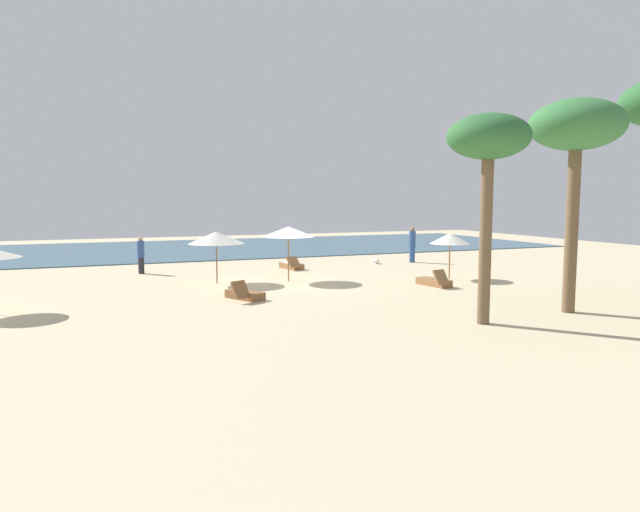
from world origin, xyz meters
TOP-DOWN VIEW (x-y plane):
  - ground_plane at (0.00, 0.00)m, footprint 60.00×60.00m
  - ocean_water at (0.00, 17.00)m, footprint 48.00×16.00m
  - umbrella_0 at (0.01, 0.38)m, footprint 2.20×2.20m
  - umbrella_2 at (6.71, -1.63)m, footprint 1.74×1.74m
  - umbrella_3 at (-2.95, 0.85)m, footprint 2.28×2.28m
  - lounger_0 at (-2.80, -3.15)m, footprint 1.25×1.74m
  - lounger_1 at (1.45, 4.20)m, footprint 0.92×1.79m
  - lounger_2 at (5.03, -3.06)m, footprint 0.89×1.74m
  - person_0 at (8.54, 4.50)m, footprint 0.42×0.42m
  - person_1 at (-5.63, 5.16)m, footprint 0.38×0.38m
  - palm_0 at (2.51, -9.34)m, footprint 2.26×2.26m
  - palm_3 at (5.97, -9.00)m, footprint 2.79×2.79m
  - dog at (6.35, 4.66)m, footprint 0.35×0.65m

SIDE VIEW (x-z plane):
  - ground_plane at x=0.00m, z-range 0.00..0.00m
  - ocean_water at x=0.00m, z-range 0.00..0.06m
  - dog at x=6.35m, z-range 0.01..0.31m
  - lounger_2 at x=5.03m, z-range -0.19..0.53m
  - lounger_0 at x=-2.80m, z-range -0.20..0.54m
  - lounger_1 at x=1.45m, z-range -0.16..0.51m
  - person_1 at x=-5.63m, z-range 0.01..1.74m
  - person_0 at x=8.54m, z-range 0.02..1.96m
  - umbrella_2 at x=6.71m, z-range 0.77..2.77m
  - umbrella_3 at x=-2.95m, z-range 0.82..2.97m
  - umbrella_0 at x=0.01m, z-range 0.94..3.25m
  - palm_0 at x=2.51m, z-range 2.06..7.86m
  - palm_3 at x=5.97m, z-range 2.29..8.75m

